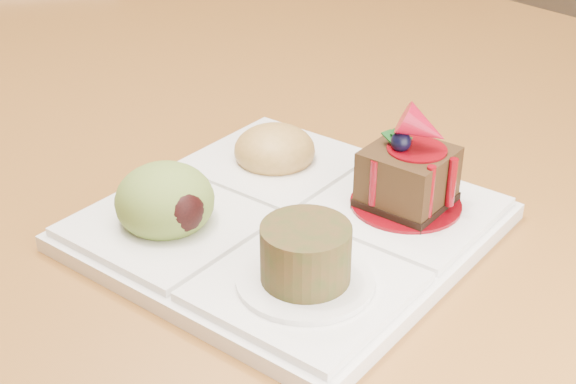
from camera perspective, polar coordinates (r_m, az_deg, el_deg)
dining_table at (r=1.20m, az=-16.25°, el=9.72°), size 1.00×1.80×0.75m
chair_right at (r=1.70m, az=6.63°, el=10.39°), size 0.52×0.52×0.91m
sampler_plate at (r=0.57m, az=-0.40°, el=-1.29°), size 0.30×0.30×0.10m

